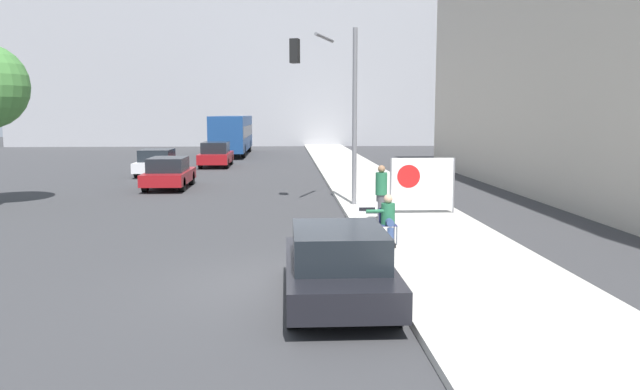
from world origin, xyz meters
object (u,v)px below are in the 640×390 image
object	(u,v)px
seated_protester	(388,218)
traffic_light_pole	(333,89)
jogger_on_sidewalk	(381,193)
parked_car_curbside	(338,265)
car_on_road_midblock	(158,162)
city_bus_on_road	(232,132)
car_on_road_distant	(216,154)
protest_banner	(422,184)
car_on_road_nearest	(169,173)

from	to	relation	value
seated_protester	traffic_light_pole	size ratio (longest dim) A/B	0.20
jogger_on_sidewalk	parked_car_curbside	size ratio (longest dim) A/B	0.41
car_on_road_midblock	city_bus_on_road	xyz separation A→B (m)	(2.62, 16.81, 1.09)
parked_car_curbside	car_on_road_distant	bearing A→B (deg)	100.37
car_on_road_distant	city_bus_on_road	size ratio (longest dim) A/B	0.38
protest_banner	parked_car_curbside	xyz separation A→B (m)	(-3.42, -8.89, -0.40)
traffic_light_pole	city_bus_on_road	size ratio (longest dim) A/B	0.49
seated_protester	jogger_on_sidewalk	bearing A→B (deg)	95.69
seated_protester	car_on_road_midblock	distance (m)	21.21
protest_banner	car_on_road_midblock	bearing A→B (deg)	127.94
jogger_on_sidewalk	traffic_light_pole	bearing A→B (deg)	-94.09
parked_car_curbside	car_on_road_distant	world-z (taller)	car_on_road_distant
protest_banner	car_on_road_nearest	bearing A→B (deg)	138.65
parked_car_curbside	city_bus_on_road	bearing A→B (deg)	97.34
city_bus_on_road	car_on_road_distant	bearing A→B (deg)	-90.50
parked_car_curbside	city_bus_on_road	xyz separation A→B (m)	(-5.16, 40.08, 1.11)
seated_protester	car_on_road_distant	xyz separation A→B (m)	(-6.83, 24.51, -0.03)
seated_protester	parked_car_curbside	world-z (taller)	seated_protester
jogger_on_sidewalk	traffic_light_pole	distance (m)	5.22
parked_car_curbside	protest_banner	bearing A→B (deg)	68.95
protest_banner	seated_protester	bearing A→B (deg)	-111.75
car_on_road_distant	jogger_on_sidewalk	bearing A→B (deg)	-71.66
jogger_on_sidewalk	city_bus_on_road	world-z (taller)	city_bus_on_road
traffic_light_pole	parked_car_curbside	xyz separation A→B (m)	(-0.75, -11.23, -3.48)
car_on_road_nearest	car_on_road_distant	size ratio (longest dim) A/B	0.91
jogger_on_sidewalk	city_bus_on_road	size ratio (longest dim) A/B	0.14
seated_protester	protest_banner	size ratio (longest dim) A/B	0.58
jogger_on_sidewalk	car_on_road_midblock	distance (m)	18.73
traffic_light_pole	car_on_road_nearest	bearing A→B (deg)	138.61
jogger_on_sidewalk	car_on_road_distant	bearing A→B (deg)	-91.33
jogger_on_sidewalk	traffic_light_pole	size ratio (longest dim) A/B	0.28
protest_banner	parked_car_curbside	size ratio (longest dim) A/B	0.50
car_on_road_nearest	city_bus_on_road	size ratio (longest dim) A/B	0.35
parked_car_curbside	car_on_road_midblock	distance (m)	24.54
traffic_light_pole	car_on_road_midblock	distance (m)	15.16
car_on_road_midblock	car_on_road_distant	world-z (taller)	car_on_road_distant
seated_protester	car_on_road_nearest	bearing A→B (deg)	131.89
traffic_light_pole	car_on_road_distant	world-z (taller)	traffic_light_pole
seated_protester	traffic_light_pole	world-z (taller)	traffic_light_pole
traffic_light_pole	seated_protester	bearing A→B (deg)	-83.37
traffic_light_pole	car_on_road_midblock	bearing A→B (deg)	125.35
city_bus_on_road	parked_car_curbside	bearing A→B (deg)	-82.66
car_on_road_distant	protest_banner	bearing A→B (deg)	-66.37
protest_banner	traffic_light_pole	distance (m)	4.70
protest_banner	city_bus_on_road	size ratio (longest dim) A/B	0.17
seated_protester	parked_car_curbside	size ratio (longest dim) A/B	0.29
protest_banner	car_on_road_distant	bearing A→B (deg)	113.63
jogger_on_sidewalk	protest_banner	bearing A→B (deg)	-152.78
seated_protester	jogger_on_sidewalk	size ratio (longest dim) A/B	0.72
jogger_on_sidewalk	car_on_road_midblock	size ratio (longest dim) A/B	0.40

